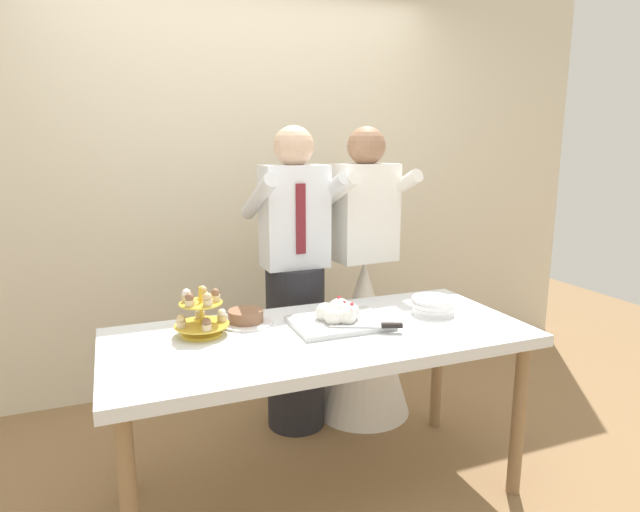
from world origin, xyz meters
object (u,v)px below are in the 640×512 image
object	(u,v)px
dessert_table	(321,348)
cupcake_stand	(202,315)
round_cake	(246,318)
person_bride	(363,317)
person_groom	(295,297)
main_cake_tray	(340,317)
plate_stack	(433,305)

from	to	relation	value
dessert_table	cupcake_stand	xyz separation A→B (m)	(-0.48, 0.15, 0.16)
round_cake	person_bride	distance (m)	0.92
person_groom	person_bride	size ratio (longest dim) A/B	1.00
main_cake_tray	person_bride	world-z (taller)	person_bride
cupcake_stand	person_bride	distance (m)	1.14
dessert_table	person_groom	distance (m)	0.64
main_cake_tray	round_cake	bearing A→B (deg)	155.33
person_groom	person_bride	bearing A→B (deg)	0.67
dessert_table	round_cake	bearing A→B (deg)	140.65
main_cake_tray	plate_stack	xyz separation A→B (m)	(0.48, -0.00, -0.00)
person_bride	dessert_table	bearing A→B (deg)	-129.03
cupcake_stand	plate_stack	distance (m)	1.08
plate_stack	round_cake	xyz separation A→B (m)	(-0.87, 0.18, -0.01)
round_cake	person_groom	bearing A→B (deg)	47.49
plate_stack	person_groom	distance (m)	0.77
main_cake_tray	round_cake	xyz separation A→B (m)	(-0.38, 0.18, -0.01)
round_cake	person_bride	size ratio (longest dim) A/B	0.14
dessert_table	plate_stack	size ratio (longest dim) A/B	8.70
cupcake_stand	person_bride	world-z (taller)	person_bride
main_cake_tray	person_groom	size ratio (longest dim) A/B	0.26
plate_stack	person_bride	xyz separation A→B (m)	(-0.08, 0.59, -0.23)
round_cake	person_bride	bearing A→B (deg)	27.50
main_cake_tray	person_groom	distance (m)	0.59
cupcake_stand	main_cake_tray	size ratio (longest dim) A/B	0.54
plate_stack	person_bride	size ratio (longest dim) A/B	0.12
dessert_table	main_cake_tray	bearing A→B (deg)	24.63
dessert_table	person_groom	world-z (taller)	person_groom
dessert_table	plate_stack	distance (m)	0.60
cupcake_stand	round_cake	distance (m)	0.23
plate_stack	main_cake_tray	bearing A→B (deg)	179.95
main_cake_tray	person_bride	size ratio (longest dim) A/B	0.26
plate_stack	person_groom	bearing A→B (deg)	130.25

